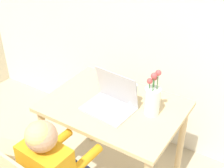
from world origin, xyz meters
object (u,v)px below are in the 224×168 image
at_px(laptop, 112,100).
at_px(water_bottle, 133,94).
at_px(flower_vase, 152,99).
at_px(person_seated, 54,167).

relative_size(laptop, water_bottle, 1.87).
bearing_deg(water_bottle, flower_vase, -5.02).
xyz_separation_m(flower_vase, water_bottle, (-0.15, 0.01, -0.03)).
bearing_deg(person_seated, laptop, -91.98).
distance_m(laptop, water_bottle, 0.15).
height_order(flower_vase, water_bottle, flower_vase).
bearing_deg(laptop, flower_vase, 21.69).
distance_m(person_seated, water_bottle, 0.70).
bearing_deg(person_seated, water_bottle, -100.51).
bearing_deg(flower_vase, laptop, -162.75).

